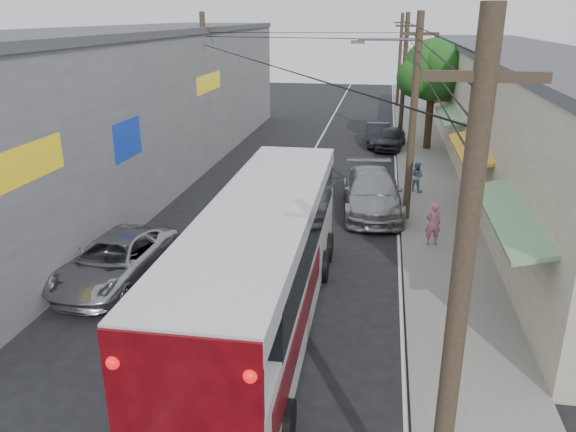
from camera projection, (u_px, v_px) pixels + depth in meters
name	position (u px, v px, depth m)	size (l,w,h in m)	color
ground	(162.00, 423.00, 11.44)	(120.00, 120.00, 0.00)	black
sidewalk	(427.00, 175.00, 28.93)	(3.00, 80.00, 0.12)	slate
building_right	(519.00, 111.00, 29.03)	(7.09, 40.00, 6.25)	beige
building_left	(131.00, 103.00, 28.23)	(7.20, 36.00, 7.25)	gray
utility_poles	(366.00, 93.00, 28.39)	(11.80, 45.28, 8.00)	#473828
street_tree	(434.00, 72.00, 32.89)	(4.40, 4.00, 6.60)	#3F2B19
coach_bus	(264.00, 263.00, 14.42)	(2.92, 12.28, 3.53)	silver
jeepney	(116.00, 261.00, 17.28)	(2.36, 5.12, 1.42)	#ADACB3
parked_suv	(372.00, 192.00, 23.45)	(2.36, 5.81, 1.69)	#929299
parked_car_mid	(391.00, 138.00, 34.60)	(1.57, 3.90, 1.33)	#28272D
parked_car_far	(378.00, 134.00, 35.65)	(1.41, 4.03, 1.33)	black
pedestrian_near	(433.00, 224.00, 19.80)	(0.57, 0.37, 1.56)	#CC6C8C
pedestrian_far	(416.00, 176.00, 25.85)	(0.68, 0.53, 1.40)	#7E92B8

